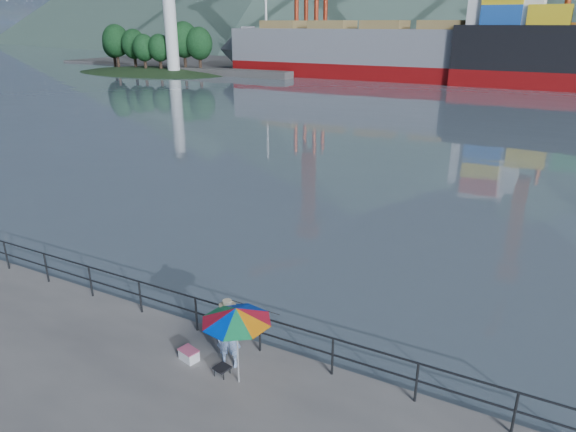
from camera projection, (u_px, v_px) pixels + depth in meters
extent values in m
cube|color=slate|center=(529.00, 58.00, 120.52)|extent=(500.00, 280.00, 0.00)
cylinder|color=#2D3033|center=(166.00, 289.00, 14.12)|extent=(22.00, 0.05, 0.05)
cylinder|color=#2D3033|center=(167.00, 304.00, 14.28)|extent=(22.00, 0.05, 0.05)
cube|color=#2D3033|center=(167.00, 305.00, 14.30)|extent=(22.00, 0.06, 1.00)
ellipsoid|color=#263F1E|center=(151.00, 71.00, 88.41)|extent=(48.00, 26.40, 8.40)
cylinder|color=white|center=(171.00, 32.00, 82.65)|extent=(2.00, 2.00, 13.00)
imported|color=#215497|center=(229.00, 336.00, 12.32)|extent=(0.71, 0.59, 1.66)
cylinder|color=white|center=(238.00, 349.00, 11.69)|extent=(0.04, 0.04, 1.82)
cone|color=#0038D4|center=(236.00, 315.00, 11.37)|extent=(1.95, 1.95, 0.33)
cube|color=black|center=(222.00, 368.00, 12.19)|extent=(0.40, 0.40, 0.04)
cube|color=#2D3033|center=(222.00, 372.00, 12.22)|extent=(0.28, 0.28, 0.18)
cube|color=silver|center=(189.00, 355.00, 12.75)|extent=(0.52, 0.41, 0.27)
cylinder|color=black|center=(258.00, 337.00, 13.71)|extent=(0.42, 1.69, 1.22)
cube|color=maroon|center=(386.00, 72.00, 78.53)|extent=(50.34, 8.71, 2.50)
cube|color=gray|center=(388.00, 47.00, 77.21)|extent=(50.34, 8.71, 5.00)
cube|color=silver|center=(508.00, 1.00, 68.03)|extent=(9.00, 7.32, 7.00)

